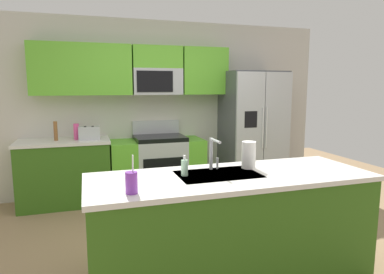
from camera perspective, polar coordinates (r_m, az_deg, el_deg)
ground_plane at (r=3.64m, az=3.11°, el=-17.97°), size 9.00×9.00×0.00m
kitchen_wall_unit at (r=5.23m, az=-6.37°, el=6.83°), size 5.20×0.43×2.60m
back_counter at (r=4.99m, az=-20.57°, el=-5.60°), size 1.21×0.63×0.90m
range_oven at (r=5.09m, az=-5.81°, el=-4.93°), size 1.36×0.61×1.10m
refrigerator at (r=5.44m, az=10.12°, el=1.03°), size 0.90×0.76×1.85m
island_counter at (r=2.98m, az=6.51°, el=-14.61°), size 2.36×0.84×0.90m
toaster at (r=4.84m, az=-16.90°, el=0.64°), size 0.28×0.16×0.18m
pepper_mill at (r=4.90m, az=-21.95°, el=0.95°), size 0.05×0.05×0.26m
bottle_pink at (r=4.90m, az=-18.86°, el=0.88°), size 0.07×0.07×0.22m
sink_faucet at (r=2.94m, az=3.53°, el=-2.38°), size 0.08×0.21×0.28m
drink_cup_purple at (r=2.36m, az=-10.14°, el=-7.55°), size 0.08×0.08×0.27m
soap_dispenser at (r=2.77m, az=-1.27°, el=-5.15°), size 0.06×0.06×0.17m
paper_towel_roll at (r=3.05m, az=9.51°, el=-2.99°), size 0.12×0.12×0.24m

